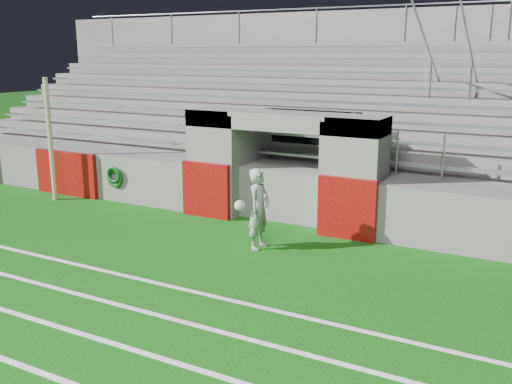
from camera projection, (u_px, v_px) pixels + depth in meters
The scene contains 5 objects.
ground at pixel (201, 268), 10.70m from camera, with size 90.00×90.00×0.00m, color #0D490C.
field_post at pixel (50, 140), 15.30m from camera, with size 0.12×0.12×3.31m, color tan.
stadium_structure at pixel (347, 136), 17.16m from camera, with size 26.00×8.48×5.42m.
goalkeeper_with_ball at pixel (259, 209), 11.60m from camera, with size 0.58×0.72×1.67m.
hose_coil at pixel (114, 177), 15.21m from camera, with size 0.52×0.14×0.58m.
Camera 1 is at (5.68, -8.37, 3.91)m, focal length 40.00 mm.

